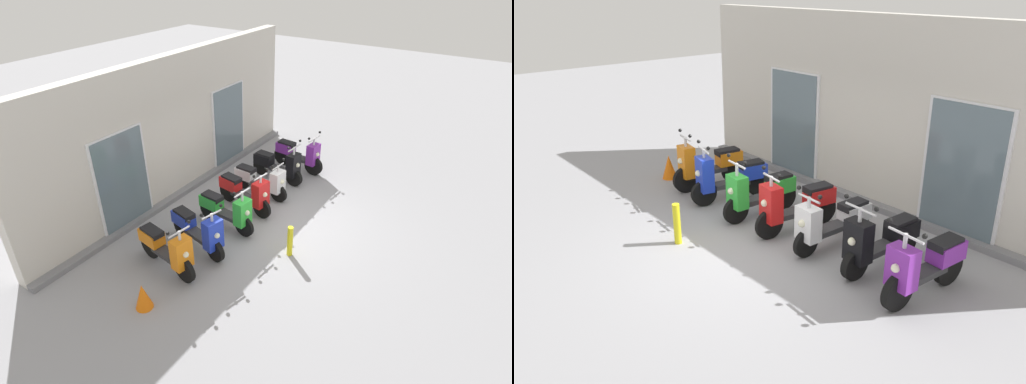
# 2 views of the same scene
# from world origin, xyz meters

# --- Properties ---
(ground_plane) EXTENTS (40.00, 40.00, 0.00)m
(ground_plane) POSITION_xyz_m (0.00, 0.00, 0.00)
(ground_plane) COLOR #939399
(storefront_facade) EXTENTS (9.03, 0.50, 3.50)m
(storefront_facade) POSITION_xyz_m (0.00, 2.95, 1.69)
(storefront_facade) COLOR beige
(storefront_facade) RESTS_ON ground_plane
(scooter_orange) EXTENTS (0.62, 1.63, 1.28)m
(scooter_orange) POSITION_xyz_m (-2.60, 0.99, 0.50)
(scooter_orange) COLOR black
(scooter_orange) RESTS_ON ground_plane
(scooter_blue) EXTENTS (0.70, 1.63, 1.25)m
(scooter_blue) POSITION_xyz_m (-1.76, 0.89, 0.49)
(scooter_blue) COLOR black
(scooter_blue) RESTS_ON ground_plane
(scooter_green) EXTENTS (0.58, 1.57, 1.24)m
(scooter_green) POSITION_xyz_m (-0.81, 0.86, 0.49)
(scooter_green) COLOR black
(scooter_green) RESTS_ON ground_plane
(scooter_red) EXTENTS (0.60, 1.63, 1.22)m
(scooter_red) POSITION_xyz_m (0.05, 0.94, 0.50)
(scooter_red) COLOR black
(scooter_red) RESTS_ON ground_plane
(scooter_white) EXTENTS (0.54, 1.61, 1.11)m
(scooter_white) POSITION_xyz_m (0.84, 1.00, 0.45)
(scooter_white) COLOR black
(scooter_white) RESTS_ON ground_plane
(scooter_black) EXTENTS (0.63, 1.57, 1.23)m
(scooter_black) POSITION_xyz_m (1.76, 1.01, 0.46)
(scooter_black) COLOR black
(scooter_black) RESTS_ON ground_plane
(scooter_purple) EXTENTS (0.62, 1.59, 1.21)m
(scooter_purple) POSITION_xyz_m (2.62, 0.85, 0.48)
(scooter_purple) COLOR black
(scooter_purple) RESTS_ON ground_plane
(traffic_cone) EXTENTS (0.32, 0.32, 0.52)m
(traffic_cone) POSITION_xyz_m (-3.61, 0.65, 0.26)
(traffic_cone) COLOR orange
(traffic_cone) RESTS_ON ground_plane
(curb_bollard) EXTENTS (0.12, 0.12, 0.70)m
(curb_bollard) POSITION_xyz_m (-0.90, -0.83, 0.35)
(curb_bollard) COLOR yellow
(curb_bollard) RESTS_ON ground_plane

